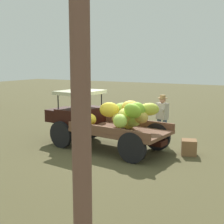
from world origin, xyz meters
The scene contains 4 objects.
ground_plane centered at (0.00, 0.00, 0.00)m, with size 60.00×60.00×0.00m, color brown.
truck centered at (0.49, -0.02, 1.00)m, with size 4.58×2.17×1.89m.
farmer centered at (-0.98, -1.54, 0.99)m, with size 0.56×0.52×1.73m.
wooden_crate centered at (-2.22, -0.58, 0.24)m, with size 0.46×0.45×0.48m, color brown.
Camera 1 is at (-4.53, 8.83, 2.92)m, focal length 49.73 mm.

